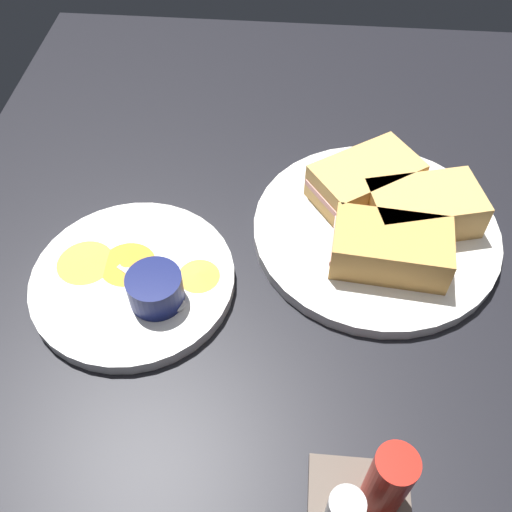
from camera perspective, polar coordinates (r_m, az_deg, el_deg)
The scene contains 12 objects.
ground_plane at distance 70.59cm, azimuth 11.61°, elevation -2.02°, with size 110.00×110.00×3.00cm, color black.
plate_sandwich_main at distance 72.17cm, azimuth 11.51°, elevation 2.44°, with size 29.89×29.89×1.60cm, color white.
sandwich_half_near at distance 66.39cm, azimuth 13.20°, elevation 0.62°, with size 13.85×8.76×4.80cm.
sandwich_half_far at distance 71.75cm, azimuth 16.25°, elevation 4.55°, with size 14.60×10.66×4.80cm.
sandwich_half_extra at distance 73.61cm, azimuth 10.75°, elevation 7.38°, with size 15.01×13.66×4.80cm.
ramekin_dark_sauce at distance 74.72cm, azimuth 11.31°, elevation 7.82°, with size 6.93×6.93×4.05cm.
spoon_by_dark_ramekin at distance 72.50cm, azimuth 12.58°, elevation 3.83°, with size 4.44×9.84×0.80cm.
plate_chips_companion at distance 67.47cm, azimuth -12.03°, elevation -2.34°, with size 23.21×23.21×1.60cm, color white.
ramekin_light_gravy at distance 62.76cm, azimuth -9.95°, elevation -3.14°, with size 6.04×6.04×3.78cm.
spoon_by_gravy_ramekin at distance 64.09cm, azimuth -9.13°, elevation -3.89°, with size 9.10×6.59×0.80cm.
plantain_chip_scatter at distance 67.64cm, azimuth -12.80°, elevation -0.83°, with size 21.41×9.25×0.60cm.
condiment_caddy at distance 53.26cm, azimuth 11.10°, elevation -22.43°, with size 9.00×9.00×9.50cm.
Camera 1 is at (10.60, 42.67, 53.73)cm, focal length 40.43 mm.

